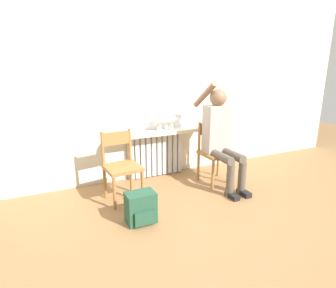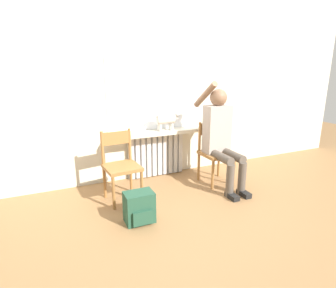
# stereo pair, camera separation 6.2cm
# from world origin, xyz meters

# --- Properties ---
(ground_plane) EXTENTS (12.00, 12.00, 0.00)m
(ground_plane) POSITION_xyz_m (0.00, 0.00, 0.00)
(ground_plane) COLOR olive
(wall_with_window) EXTENTS (7.00, 0.06, 2.70)m
(wall_with_window) POSITION_xyz_m (0.00, 1.23, 1.35)
(wall_with_window) COLOR beige
(wall_with_window) RESTS_ON ground_plane
(radiator) EXTENTS (0.84, 0.08, 0.65)m
(radiator) POSITION_xyz_m (0.00, 1.15, 0.32)
(radiator) COLOR silver
(radiator) RESTS_ON ground_plane
(windowsill) EXTENTS (1.40, 0.25, 0.05)m
(windowsill) POSITION_xyz_m (0.00, 1.07, 0.67)
(windowsill) COLOR beige
(windowsill) RESTS_ON radiator
(window_glass) EXTENTS (1.35, 0.01, 1.20)m
(window_glass) POSITION_xyz_m (0.00, 1.20, 1.30)
(window_glass) COLOR white
(window_glass) RESTS_ON windowsill
(chair_left) EXTENTS (0.43, 0.43, 0.84)m
(chair_left) POSITION_xyz_m (-0.66, 0.61, 0.44)
(chair_left) COLOR #9E6B38
(chair_left) RESTS_ON ground_plane
(chair_right) EXTENTS (0.41, 0.41, 0.84)m
(chair_right) POSITION_xyz_m (0.66, 0.61, 0.44)
(chair_right) COLOR #9E6B38
(chair_right) RESTS_ON ground_plane
(person) EXTENTS (0.36, 1.01, 1.39)m
(person) POSITION_xyz_m (0.66, 0.51, 0.72)
(person) COLOR brown
(person) RESTS_ON ground_plane
(cat) EXTENTS (0.46, 0.14, 0.26)m
(cat) POSITION_xyz_m (0.11, 1.03, 0.86)
(cat) COLOR silver
(cat) RESTS_ON windowsill
(backpack) EXTENTS (0.30, 0.23, 0.33)m
(backpack) POSITION_xyz_m (-0.64, 0.02, 0.16)
(backpack) COLOR #234C38
(backpack) RESTS_ON ground_plane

